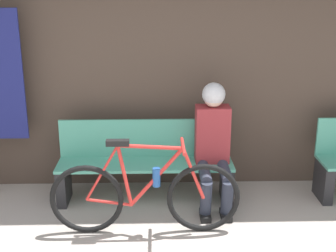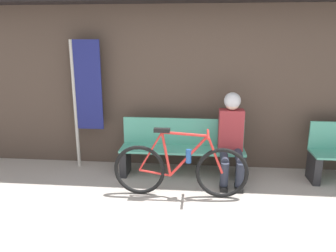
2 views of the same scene
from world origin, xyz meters
TOP-DOWN VIEW (x-y plane):
  - storefront_wall at (0.00, 2.57)m, footprint 12.00×0.56m
  - park_bench_near at (-0.11, 2.14)m, footprint 1.78×0.42m
  - bicycle at (-0.10, 1.45)m, footprint 1.70×0.40m
  - person_seated at (0.57, 2.02)m, footprint 0.34×0.65m

SIDE VIEW (x-z plane):
  - bicycle at x=-0.10m, z-range -0.08..0.81m
  - park_bench_near at x=-0.11m, z-range -0.02..0.80m
  - person_seated at x=0.57m, z-range 0.08..1.32m
  - storefront_wall at x=0.00m, z-range 0.06..3.26m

